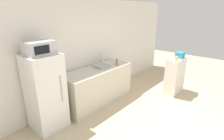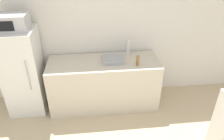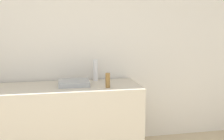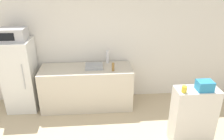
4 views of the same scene
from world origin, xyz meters
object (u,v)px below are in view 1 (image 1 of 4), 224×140
(microwave, at_px, (39,48))
(bottle_tall, at_px, (103,58))
(bottle_short, at_px, (117,62))
(jar, at_px, (176,59))
(refrigerator, at_px, (45,92))
(basket, at_px, (180,55))

(microwave, xyz_separation_m, bottle_tall, (1.88, 0.21, -0.61))
(bottle_short, bearing_deg, jar, -49.82)
(refrigerator, height_order, basket, refrigerator)
(refrigerator, relative_size, bottle_short, 8.89)
(refrigerator, distance_m, bottle_short, 2.00)
(bottle_short, bearing_deg, refrigerator, 173.24)
(microwave, height_order, bottle_tall, microwave)
(bottle_short, bearing_deg, basket, -40.54)
(basket, bearing_deg, refrigerator, 157.18)
(jar, bearing_deg, refrigerator, 154.23)
(refrigerator, distance_m, jar, 3.34)
(basket, relative_size, jar, 2.37)
(microwave, bearing_deg, bottle_tall, 6.39)
(refrigerator, bearing_deg, bottle_short, -6.76)
(basket, xyz_separation_m, jar, (-0.35, -0.04, -0.03))
(bottle_short, relative_size, jar, 1.65)
(microwave, distance_m, basket, 3.66)
(refrigerator, xyz_separation_m, bottle_short, (1.97, -0.23, 0.24))
(bottle_tall, distance_m, bottle_short, 0.45)
(refrigerator, distance_m, basket, 3.64)
(refrigerator, distance_m, microwave, 0.90)
(bottle_tall, height_order, bottle_short, bottle_tall)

